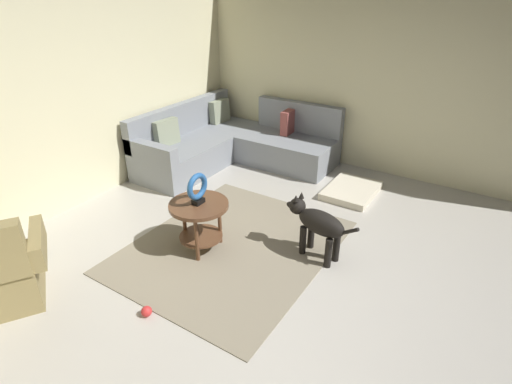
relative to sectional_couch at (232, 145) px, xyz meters
The scene contains 10 objects.
ground_plane 2.85m from the sectional_couch, 134.68° to the right, with size 6.00×6.00×0.10m, color #B7B2A8.
wall_back 2.44m from the sectional_couch, 155.09° to the left, with size 6.00×0.12×2.70m, color beige.
wall_right 2.47m from the sectional_couch, 64.81° to the right, with size 0.12×6.00×2.70m, color beige.
area_rug 2.28m from the sectional_couch, 144.49° to the right, with size 2.30×1.90×0.01m, color gray.
sectional_couch is the anchor object (origin of this frame).
side_table 2.30m from the sectional_couch, 152.69° to the right, with size 0.60×0.60×0.54m.
torus_sculpture 2.33m from the sectional_couch, 152.69° to the right, with size 0.28×0.08×0.33m.
dog_bed_mat 1.95m from the sectional_couch, 90.36° to the right, with size 0.80×0.60×0.09m, color beige.
dog 2.60m from the sectional_couch, 125.51° to the right, with size 0.32×0.84×0.63m.
dog_toy_ball 3.32m from the sectional_couch, 157.11° to the right, with size 0.09×0.09×0.09m, color red.
Camera 1 is at (-2.70, -1.41, 2.50)m, focal length 28.37 mm.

